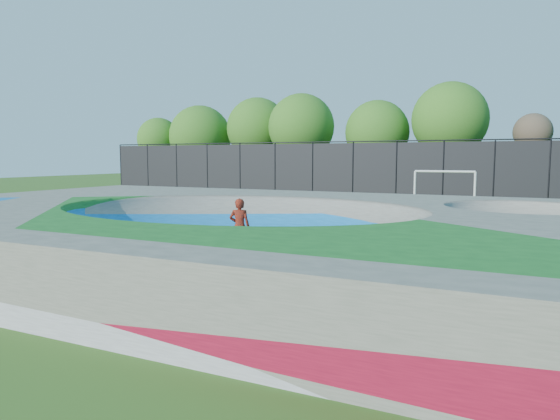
{
  "coord_description": "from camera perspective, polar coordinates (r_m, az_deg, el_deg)",
  "views": [
    {
      "loc": [
        7.3,
        -12.42,
        2.89
      ],
      "look_at": [
        -0.03,
        3.0,
        1.1
      ],
      "focal_mm": 32.0,
      "sensor_mm": 36.0,
      "label": 1
    }
  ],
  "objects": [
    {
      "name": "treeline",
      "position": [
        39.6,
        10.21,
        9.02
      ],
      "size": [
        52.02,
        7.17,
        8.24
      ],
      "color": "#4A3B25",
      "rests_on": "ground"
    },
    {
      "name": "soccer_goal",
      "position": [
        29.2,
        18.26,
        3.01
      ],
      "size": [
        3.32,
        0.12,
        2.2
      ],
      "color": "silver",
      "rests_on": "ground"
    },
    {
      "name": "skate_deck",
      "position": [
        14.56,
        -4.97,
        -2.49
      ],
      "size": [
        22.0,
        14.0,
        1.5
      ],
      "primitive_type": "cube",
      "color": "gray",
      "rests_on": "ground"
    },
    {
      "name": "fence",
      "position": [
        34.21,
        13.16,
        4.51
      ],
      "size": [
        48.09,
        0.09,
        4.04
      ],
      "color": "black",
      "rests_on": "ground"
    },
    {
      "name": "skateboard",
      "position": [
        15.04,
        -4.62,
        -5.02
      ],
      "size": [
        0.81,
        0.41,
        0.05
      ],
      "primitive_type": "cube",
      "rotation": [
        0.0,
        0.0,
        0.25
      ],
      "color": "black",
      "rests_on": "ground"
    },
    {
      "name": "ground",
      "position": [
        14.69,
        -4.94,
        -5.38
      ],
      "size": [
        120.0,
        120.0,
        0.0
      ],
      "primitive_type": "plane",
      "color": "#2D5317",
      "rests_on": "ground"
    },
    {
      "name": "skater",
      "position": [
        14.91,
        -4.64,
        -1.91
      ],
      "size": [
        0.72,
        0.58,
        1.7
      ],
      "primitive_type": "imported",
      "rotation": [
        0.0,
        0.0,
        3.47
      ],
      "color": "red",
      "rests_on": "ground"
    }
  ]
}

